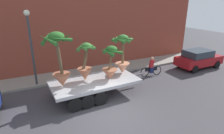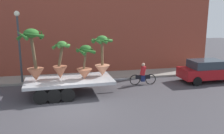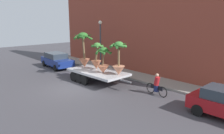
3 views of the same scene
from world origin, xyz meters
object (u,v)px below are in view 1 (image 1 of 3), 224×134
object	(u,v)px
potted_palm_middle	(110,64)
flatbed_trailer	(91,84)
potted_palm_rear	(59,61)
potted_palm_front	(85,65)
cyclist	(151,67)
parked_car	(198,59)
street_lamp	(30,39)
potted_palm_extra	(123,56)

from	to	relation	value
potted_palm_middle	flatbed_trailer	bearing A→B (deg)	171.26
potted_palm_rear	potted_palm_front	size ratio (longest dim) A/B	1.34
cyclist	flatbed_trailer	bearing A→B (deg)	-167.98
potted_palm_middle	parked_car	xyz separation A→B (m)	(8.83, 1.02, -1.07)
parked_car	street_lamp	xyz separation A→B (m)	(-12.89, 2.07, 2.41)
parked_car	potted_palm_front	bearing A→B (deg)	-176.95
flatbed_trailer	potted_palm_front	distance (m)	1.21
potted_palm_rear	street_lamp	xyz separation A→B (m)	(-1.15, 2.84, 0.77)
potted_palm_middle	cyclist	xyz separation A→B (m)	(4.10, 1.31, -1.23)
potted_palm_rear	street_lamp	bearing A→B (deg)	112.06
potted_palm_middle	potted_palm_front	size ratio (longest dim) A/B	0.90
parked_car	street_lamp	size ratio (longest dim) A/B	0.85
potted_palm_rear	parked_car	size ratio (longest dim) A/B	0.74
parked_car	potted_palm_extra	bearing A→B (deg)	-176.64
street_lamp	cyclist	bearing A→B (deg)	-12.30
flatbed_trailer	potted_palm_extra	bearing A→B (deg)	9.40
flatbed_trailer	potted_palm_middle	size ratio (longest dim) A/B	3.05
potted_palm_middle	potted_palm_extra	size ratio (longest dim) A/B	0.81
potted_palm_front	cyclist	world-z (taller)	potted_palm_front
parked_car	street_lamp	world-z (taller)	street_lamp
potted_palm_extra	parked_car	xyz separation A→B (m)	(7.70, 0.45, -1.31)
potted_palm_front	potted_palm_extra	distance (m)	2.55
potted_palm_extra	street_lamp	bearing A→B (deg)	154.08
flatbed_trailer	potted_palm_middle	bearing A→B (deg)	-8.74
potted_palm_middle	potted_palm_front	bearing A→B (deg)	161.50
cyclist	parked_car	size ratio (longest dim) A/B	0.45
potted_palm_front	street_lamp	xyz separation A→B (m)	(-2.65, 2.61, 1.31)
flatbed_trailer	street_lamp	world-z (taller)	street_lamp
cyclist	parked_car	world-z (taller)	parked_car
potted_palm_extra	flatbed_trailer	bearing A→B (deg)	-170.60
cyclist	street_lamp	bearing A→B (deg)	167.70
street_lamp	flatbed_trailer	bearing A→B (deg)	-45.29
potted_palm_middle	potted_palm_extra	distance (m)	1.29
parked_car	street_lamp	distance (m)	13.27
flatbed_trailer	potted_palm_extra	world-z (taller)	potted_palm_extra
potted_palm_front	cyclist	bearing A→B (deg)	8.64
flatbed_trailer	street_lamp	bearing A→B (deg)	134.71
cyclist	parked_car	distance (m)	4.74
potted_palm_rear	street_lamp	world-z (taller)	street_lamp
potted_palm_rear	parked_car	xyz separation A→B (m)	(11.73, 0.78, -1.63)
potted_palm_middle	cyclist	distance (m)	4.48
flatbed_trailer	potted_palm_middle	world-z (taller)	potted_palm_middle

